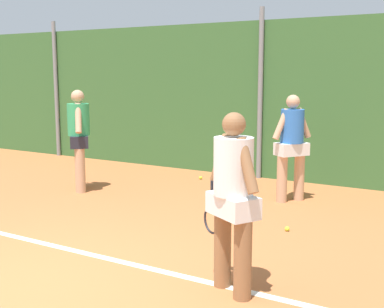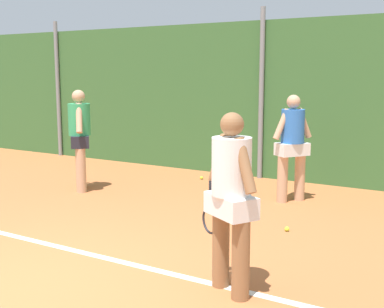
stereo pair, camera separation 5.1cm
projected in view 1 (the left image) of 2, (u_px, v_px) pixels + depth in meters
The scene contains 10 objects.
ground_plane at pixel (127, 237), 6.64m from camera, with size 29.98×29.98×0.00m, color #B76638.
hedge_fence_backdrop at pixel (263, 100), 10.27m from camera, with size 19.49×0.25×3.16m, color #386633.
fence_post_left at pixel (56, 90), 12.91m from camera, with size 0.10×0.10×3.41m, color gray.
fence_post_center at pixel (260, 94), 10.10m from camera, with size 0.10×0.10×3.41m, color gray.
court_baseline_paint at pixel (89, 254), 6.00m from camera, with size 14.24×0.10×0.01m, color white.
player_foreground_near at pixel (233, 194), 4.82m from camera, with size 0.75×0.52×1.77m.
player_midcourt at pixel (79, 135), 9.13m from camera, with size 0.65×0.61×1.83m.
player_backcourt_far at pixel (292, 142), 8.35m from camera, with size 0.55×0.63×1.78m.
tennis_ball_2 at pixel (287, 229), 6.88m from camera, with size 0.07×0.07×0.07m, color #CCDB33.
tennis_ball_7 at pixel (201, 178), 10.22m from camera, with size 0.07×0.07×0.07m, color #CCDB33.
Camera 1 is at (3.96, -3.17, 2.14)m, focal length 47.24 mm.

